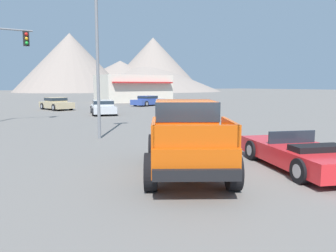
# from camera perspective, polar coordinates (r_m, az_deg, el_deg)

# --- Properties ---
(ground_plane) EXTENTS (320.00, 320.00, 0.00)m
(ground_plane) POSITION_cam_1_polar(r_m,az_deg,el_deg) (8.91, 6.03, -8.82)
(ground_plane) COLOR slate
(orange_pickup_truck) EXTENTS (4.06, 5.13, 1.99)m
(orange_pickup_truck) POSITION_cam_1_polar(r_m,az_deg,el_deg) (9.31, 3.22, -1.06)
(orange_pickup_truck) COLOR #CC4C0C
(orange_pickup_truck) RESTS_ON ground_plane
(red_convertible_car) EXTENTS (3.21, 4.67, 1.05)m
(red_convertible_car) POSITION_cam_1_polar(r_m,az_deg,el_deg) (10.38, 22.11, -4.59)
(red_convertible_car) COLOR red
(red_convertible_car) RESTS_ON ground_plane
(parked_car_silver) EXTENTS (2.95, 4.65, 1.18)m
(parked_car_silver) POSITION_cam_1_polar(r_m,az_deg,el_deg) (28.05, -11.23, 3.26)
(parked_car_silver) COLOR #B7BABF
(parked_car_silver) RESTS_ON ground_plane
(parked_car_blue) EXTENTS (4.83, 3.31, 1.17)m
(parked_car_blue) POSITION_cam_1_polar(r_m,az_deg,el_deg) (38.90, -3.48, 4.44)
(parked_car_blue) COLOR #334C9E
(parked_car_blue) RESTS_ON ground_plane
(parked_car_tan) EXTENTS (2.63, 4.48, 1.22)m
(parked_car_tan) POSITION_cam_1_polar(r_m,az_deg,el_deg) (34.39, -18.88, 3.74)
(parked_car_tan) COLOR tan
(parked_car_tan) RESTS_ON ground_plane
(street_lamp_post) EXTENTS (0.90, 0.24, 8.17)m
(street_lamp_post) POSITION_cam_1_polar(r_m,az_deg,el_deg) (15.39, -12.30, 16.07)
(street_lamp_post) COLOR slate
(street_lamp_post) RESTS_ON ground_plane
(storefront_building) EXTENTS (10.13, 6.55, 3.86)m
(storefront_building) POSITION_cam_1_polar(r_m,az_deg,el_deg) (48.63, -6.03, 6.52)
(storefront_building) COLOR beige
(storefront_building) RESTS_ON ground_plane
(distant_mountain_range) EXTENTS (137.08, 58.86, 21.26)m
(distant_mountain_range) POSITION_cam_1_polar(r_m,az_deg,el_deg) (120.30, -16.64, 9.76)
(distant_mountain_range) COLOR gray
(distant_mountain_range) RESTS_ON ground_plane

